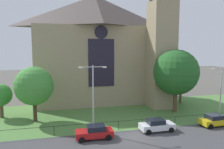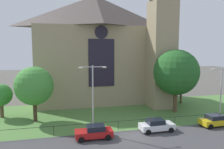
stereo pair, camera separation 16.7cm
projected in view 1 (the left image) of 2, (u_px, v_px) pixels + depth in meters
ground at (111, 113)px, 35.52m from camera, size 160.00×160.00×0.00m
road_asphalt at (137, 144)px, 23.93m from camera, size 120.00×8.00×0.01m
grass_verge at (114, 116)px, 33.59m from camera, size 120.00×20.00×0.01m
church_building at (100, 48)px, 42.97m from camera, size 23.20×16.20×26.00m
iron_railing at (118, 122)px, 27.97m from camera, size 31.19×0.07×1.13m
tree_right_far at (181, 81)px, 41.56m from camera, size 4.66×4.66×6.43m
tree_left_far at (1, 95)px, 32.72m from camera, size 3.23×3.23×4.98m
tree_left_near at (34, 86)px, 30.78m from camera, size 5.32×5.32×7.67m
tree_right_near at (176, 72)px, 35.32m from camera, size 7.14×7.14×9.97m
streetlamp_near at (93, 90)px, 26.65m from camera, size 3.37×0.26×8.15m
streetlamp_far at (221, 87)px, 30.82m from camera, size 3.37×0.26×7.56m
parked_car_red at (95, 132)px, 25.34m from camera, size 4.22×2.06×1.51m
parked_car_white at (157, 125)px, 27.60m from camera, size 4.22×2.06×1.51m
parked_car_yellow at (215, 120)px, 29.51m from camera, size 4.26×2.14×1.51m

